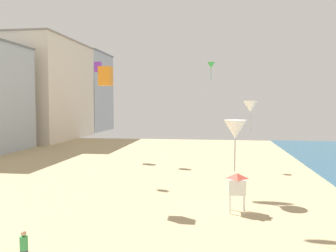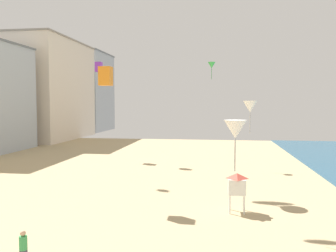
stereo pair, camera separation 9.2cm
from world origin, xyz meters
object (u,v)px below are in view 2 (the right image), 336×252
Objects in this scene: kite_purple_box_2 at (99,67)px; kite_white_delta at (235,129)px; kite_flyer at (23,247)px; kite_green_delta at (212,65)px; kite_white_delta_2 at (250,107)px; lifeguard_stand at (237,184)px; kite_orange_box at (106,76)px.

kite_white_delta is at bearing -46.70° from kite_purple_box_2.
kite_green_delta reaches higher than kite_flyer.
kite_flyer is at bearing -147.14° from kite_white_delta_2.
lifeguard_stand reaches higher than kite_flyer.
kite_green_delta reaches higher than kite_white_delta.
lifeguard_stand is 4.82m from kite_white_delta.
kite_orange_box is 0.70× the size of kite_green_delta.
kite_purple_box_2 is 21.20m from kite_orange_box.
lifeguard_stand is at bearing -90.38° from kite_white_delta.
kite_white_delta is 25.41m from kite_purple_box_2.
kite_flyer is 13.53m from kite_orange_box.
kite_orange_box is at bearing 155.83° from kite_white_delta_2.
kite_white_delta is at bearing -81.65° from kite_green_delta.
kite_flyer is 13.15m from lifeguard_stand.
kite_white_delta_2 is 20.96m from kite_green_delta.
kite_white_delta is 15.56m from kite_green_delta.
kite_purple_box_2 reaches higher than kite_white_delta_2.
kite_flyer is 0.43× the size of kite_white_delta.
kite_orange_box is at bearing 107.75° from kite_flyer.
kite_white_delta is at bearing 110.76° from lifeguard_stand.
kite_purple_box_2 is 0.66× the size of kite_green_delta.
kite_orange_box is 17.63m from kite_green_delta.
kite_green_delta is (-2.05, 17.62, 9.55)m from lifeguard_stand.
kite_purple_box_2 reaches higher than kite_green_delta.
kite_flyer is 16.34m from kite_white_delta.
kite_orange_box reaches higher than kite_white_delta.
lifeguard_stand is 1.89× the size of kite_orange_box.
kite_purple_box_2 is at bearing 121.99° from kite_flyer.
kite_green_delta reaches higher than kite_orange_box.
lifeguard_stand is 28.95m from kite_purple_box_2.
kite_green_delta reaches higher than lifeguard_stand.
lifeguard_stand is 5.72m from kite_white_delta_2.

